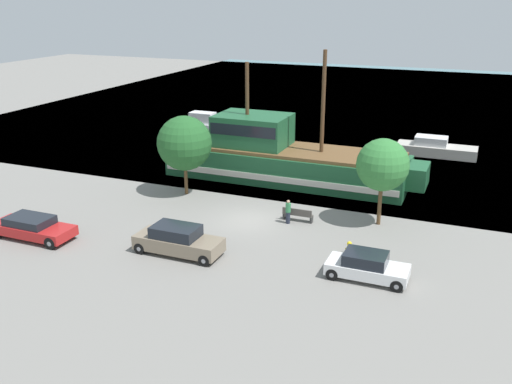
{
  "coord_description": "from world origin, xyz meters",
  "views": [
    {
      "loc": [
        12.92,
        -30.37,
        13.38
      ],
      "look_at": [
        -0.32,
        2.0,
        1.2
      ],
      "focal_mm": 40.0,
      "sensor_mm": 36.0,
      "label": 1
    }
  ],
  "objects_px": {
    "moored_boat_dockside": "(435,148)",
    "fire_hydrant": "(349,247)",
    "parked_car_curb_mid": "(32,227)",
    "parked_car_curb_front": "(367,266)",
    "pedestrian_walking_near": "(288,212)",
    "parked_car_curb_rear": "(178,240)",
    "pirate_ship": "(281,158)",
    "moored_boat_outer": "(206,126)",
    "bench_promenade_east": "(298,214)"
  },
  "relations": [
    {
      "from": "moored_boat_dockside",
      "to": "parked_car_curb_mid",
      "type": "distance_m",
      "value": 33.71
    },
    {
      "from": "fire_hydrant",
      "to": "bench_promenade_east",
      "type": "distance_m",
      "value": 5.39
    },
    {
      "from": "fire_hydrant",
      "to": "moored_boat_outer",
      "type": "bearing_deg",
      "value": 131.78
    },
    {
      "from": "parked_car_curb_rear",
      "to": "fire_hydrant",
      "type": "distance_m",
      "value": 9.28
    },
    {
      "from": "parked_car_curb_mid",
      "to": "pedestrian_walking_near",
      "type": "height_order",
      "value": "pedestrian_walking_near"
    },
    {
      "from": "moored_boat_dockside",
      "to": "parked_car_curb_rear",
      "type": "height_order",
      "value": "moored_boat_dockside"
    },
    {
      "from": "bench_promenade_east",
      "to": "fire_hydrant",
      "type": "bearing_deg",
      "value": -40.46
    },
    {
      "from": "parked_car_curb_rear",
      "to": "parked_car_curb_front",
      "type": "bearing_deg",
      "value": 5.53
    },
    {
      "from": "pirate_ship",
      "to": "fire_hydrant",
      "type": "distance_m",
      "value": 13.8
    },
    {
      "from": "moored_boat_dockside",
      "to": "parked_car_curb_front",
      "type": "relative_size",
      "value": 1.69
    },
    {
      "from": "pirate_ship",
      "to": "parked_car_curb_rear",
      "type": "height_order",
      "value": "pirate_ship"
    },
    {
      "from": "moored_boat_dockside",
      "to": "moored_boat_outer",
      "type": "relative_size",
      "value": 1.09
    },
    {
      "from": "moored_boat_outer",
      "to": "parked_car_curb_mid",
      "type": "relative_size",
      "value": 1.24
    },
    {
      "from": "parked_car_curb_mid",
      "to": "fire_hydrant",
      "type": "distance_m",
      "value": 18.12
    },
    {
      "from": "moored_boat_dockside",
      "to": "fire_hydrant",
      "type": "relative_size",
      "value": 8.84
    },
    {
      "from": "moored_boat_outer",
      "to": "parked_car_curb_front",
      "type": "height_order",
      "value": "moored_boat_outer"
    },
    {
      "from": "parked_car_curb_front",
      "to": "bench_promenade_east",
      "type": "height_order",
      "value": "parked_car_curb_front"
    },
    {
      "from": "parked_car_curb_rear",
      "to": "bench_promenade_east",
      "type": "height_order",
      "value": "parked_car_curb_rear"
    },
    {
      "from": "moored_boat_outer",
      "to": "moored_boat_dockside",
      "type": "bearing_deg",
      "value": 0.02
    },
    {
      "from": "parked_car_curb_mid",
      "to": "pedestrian_walking_near",
      "type": "distance_m",
      "value": 15.06
    },
    {
      "from": "fire_hydrant",
      "to": "bench_promenade_east",
      "type": "height_order",
      "value": "bench_promenade_east"
    },
    {
      "from": "moored_boat_outer",
      "to": "parked_car_curb_front",
      "type": "xyz_separation_m",
      "value": [
        21.64,
        -25.03,
        -0.1
      ]
    },
    {
      "from": "parked_car_curb_front",
      "to": "pirate_ship",
      "type": "bearing_deg",
      "value": 124.6
    },
    {
      "from": "parked_car_curb_front",
      "to": "fire_hydrant",
      "type": "bearing_deg",
      "value": 120.75
    },
    {
      "from": "moored_boat_dockside",
      "to": "parked_car_curb_mid",
      "type": "relative_size",
      "value": 1.36
    },
    {
      "from": "pirate_ship",
      "to": "moored_boat_outer",
      "type": "height_order",
      "value": "pirate_ship"
    },
    {
      "from": "moored_boat_dockside",
      "to": "parked_car_curb_front",
      "type": "height_order",
      "value": "moored_boat_dockside"
    },
    {
      "from": "pirate_ship",
      "to": "moored_boat_dockside",
      "type": "xyz_separation_m",
      "value": [
        10.18,
        11.39,
        -1.06
      ]
    },
    {
      "from": "moored_boat_dockside",
      "to": "parked_car_curb_rear",
      "type": "bearing_deg",
      "value": -112.63
    },
    {
      "from": "moored_boat_dockside",
      "to": "bench_promenade_east",
      "type": "distance_m",
      "value": 20.12
    },
    {
      "from": "parked_car_curb_front",
      "to": "parked_car_curb_rear",
      "type": "distance_m",
      "value": 10.12
    },
    {
      "from": "moored_boat_outer",
      "to": "fire_hydrant",
      "type": "bearing_deg",
      "value": -48.22
    },
    {
      "from": "bench_promenade_east",
      "to": "pedestrian_walking_near",
      "type": "distance_m",
      "value": 0.77
    },
    {
      "from": "moored_boat_dockside",
      "to": "pedestrian_walking_near",
      "type": "bearing_deg",
      "value": -108.96
    },
    {
      "from": "parked_car_curb_front",
      "to": "moored_boat_outer",
      "type": "bearing_deg",
      "value": 130.84
    },
    {
      "from": "pirate_ship",
      "to": "moored_boat_outer",
      "type": "bearing_deg",
      "value": 137.03
    },
    {
      "from": "pirate_ship",
      "to": "moored_boat_dockside",
      "type": "relative_size",
      "value": 2.87
    },
    {
      "from": "parked_car_curb_front",
      "to": "parked_car_curb_mid",
      "type": "xyz_separation_m",
      "value": [
        -18.93,
        -2.31,
        -0.01
      ]
    },
    {
      "from": "parked_car_curb_rear",
      "to": "fire_hydrant",
      "type": "relative_size",
      "value": 6.3
    },
    {
      "from": "pirate_ship",
      "to": "parked_car_curb_rear",
      "type": "xyz_separation_m",
      "value": [
        -0.66,
        -14.62,
        -0.91
      ]
    },
    {
      "from": "parked_car_curb_mid",
      "to": "fire_hydrant",
      "type": "xyz_separation_m",
      "value": [
        17.48,
        4.75,
        -0.26
      ]
    },
    {
      "from": "moored_boat_outer",
      "to": "parked_car_curb_mid",
      "type": "distance_m",
      "value": 27.48
    },
    {
      "from": "bench_promenade_east",
      "to": "pedestrian_walking_near",
      "type": "height_order",
      "value": "pedestrian_walking_near"
    },
    {
      "from": "parked_car_curb_front",
      "to": "pedestrian_walking_near",
      "type": "relative_size",
      "value": 2.63
    },
    {
      "from": "parked_car_curb_front",
      "to": "fire_hydrant",
      "type": "relative_size",
      "value": 5.23
    },
    {
      "from": "moored_boat_outer",
      "to": "bench_promenade_east",
      "type": "bearing_deg",
      "value": -49.89
    },
    {
      "from": "moored_boat_dockside",
      "to": "fire_hydrant",
      "type": "distance_m",
      "value": 22.71
    },
    {
      "from": "pedestrian_walking_near",
      "to": "moored_boat_dockside",
      "type": "bearing_deg",
      "value": 71.04
    },
    {
      "from": "moored_boat_dockside",
      "to": "fire_hydrant",
      "type": "height_order",
      "value": "moored_boat_dockside"
    },
    {
      "from": "pedestrian_walking_near",
      "to": "moored_boat_outer",
      "type": "bearing_deg",
      "value": 128.54
    }
  ]
}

